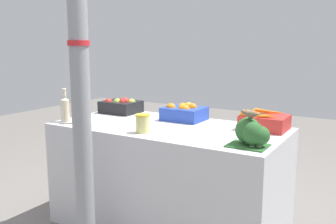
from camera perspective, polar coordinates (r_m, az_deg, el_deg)
name	(u,v)px	position (r m, az deg, el deg)	size (l,w,h in m)	color
market_table	(168,177)	(2.78, 0.00, -9.89)	(1.64, 0.80, 0.77)	silver
support_pole	(79,52)	(2.23, -13.42, 8.93)	(0.13, 0.13, 2.60)	gray
apple_crate	(121,106)	(3.19, -7.14, 0.97)	(0.30, 0.25, 0.14)	black
orange_crate	(184,112)	(2.87, 2.46, -0.02)	(0.30, 0.25, 0.13)	#2847B7
carrot_crate	(264,121)	(2.63, 14.49, -1.36)	(0.30, 0.26, 0.14)	red
broccoli_pile	(252,133)	(2.17, 12.65, -3.16)	(0.23, 0.19, 0.16)	#2D602D
juice_bottle_cloudy	(65,108)	(2.89, -15.43, 0.56)	(0.06, 0.06, 0.25)	beige
juice_bottle_amber	(75,108)	(2.81, -13.93, 0.63)	(0.06, 0.06, 0.28)	gold
pickle_jar	(143,123)	(2.46, -3.89, -1.74)	(0.10, 0.10, 0.12)	#D1CC75
sparrow_bird	(250,114)	(2.15, 12.39, -0.26)	(0.13, 0.06, 0.05)	#4C3D2D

